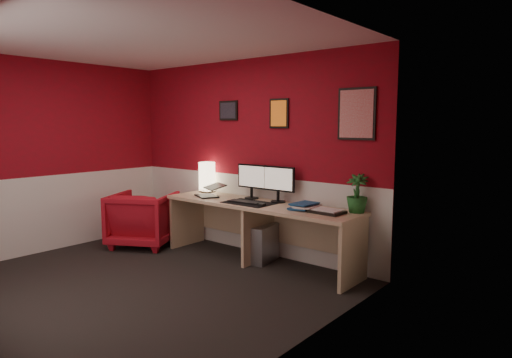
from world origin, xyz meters
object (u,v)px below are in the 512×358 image
potted_plant (357,193)px  pc_tower (264,243)px  zen_tray (327,212)px  monitor_left (252,176)px  monitor_right (278,179)px  armchair (143,219)px  shoji_lamp (207,178)px  desk (258,233)px  laptop (207,188)px

potted_plant → pc_tower: 1.36m
zen_tray → monitor_left: bearing=170.6°
monitor_right → armchair: bearing=-161.8°
shoji_lamp → potted_plant: size_ratio=0.97×
monitor_right → pc_tower: monitor_right is taller
desk → laptop: size_ratio=7.88×
monitor_left → desk: bearing=-36.0°
laptop → potted_plant: (1.99, 0.29, 0.10)m
monitor_left → monitor_right: bearing=0.0°
pc_tower → armchair: size_ratio=0.55×
armchair → monitor_left: bearing=173.9°
zen_tray → potted_plant: (0.23, 0.23, 0.19)m
zen_tray → potted_plant: potted_plant is taller
desk → potted_plant: 1.33m
desk → potted_plant: (1.18, 0.22, 0.57)m
potted_plant → armchair: potted_plant is taller
laptop → monitor_left: size_ratio=0.57×
desk → shoji_lamp: (-1.09, 0.22, 0.56)m
desk → monitor_left: size_ratio=4.48×
shoji_lamp → armchair: 1.04m
monitor_left → armchair: (-1.44, -0.61, -0.65)m
laptop → monitor_left: (0.55, 0.26, 0.18)m
zen_tray → pc_tower: bearing=175.6°
laptop → armchair: 1.07m
monitor_right → desk: bearing=-127.7°
monitor_right → zen_tray: size_ratio=1.66×
desk → monitor_left: monitor_left is taller
laptop → potted_plant: bearing=32.9°
shoji_lamp → monitor_right: monitor_right is taller
laptop → shoji_lamp: bearing=159.4°
zen_tray → armchair: zen_tray is taller
pc_tower → monitor_left: bearing=146.5°
desk → monitor_left: 0.73m
monitor_left → zen_tray: (1.22, -0.20, -0.28)m
shoji_lamp → zen_tray: 2.06m
desk → pc_tower: bearing=62.8°
desk → monitor_right: bearing=52.3°
monitor_left → potted_plant: size_ratio=1.40×
monitor_left → monitor_right: 0.42m
laptop → monitor_left: 0.63m
shoji_lamp → monitor_left: 0.83m
monitor_left → zen_tray: monitor_left is taller
laptop → monitor_right: size_ratio=0.57×
zen_tray → pc_tower: (-0.92, 0.07, -0.52)m
monitor_left → laptop: bearing=-155.0°
desk → armchair: size_ratio=3.18×
monitor_right → armchair: (-1.86, -0.61, -0.65)m
monitor_left → shoji_lamp: bearing=178.5°
laptop → pc_tower: size_ratio=0.73×
desk → zen_tray: bearing=-0.4°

